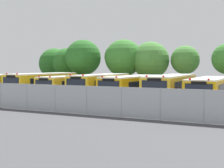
{
  "coord_description": "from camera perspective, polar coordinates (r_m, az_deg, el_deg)",
  "views": [
    {
      "loc": [
        16.2,
        -29.95,
        3.49
      ],
      "look_at": [
        1.34,
        0.0,
        1.6
      ],
      "focal_mm": 52.42,
      "sensor_mm": 36.0,
      "label": 1
    }
  ],
  "objects": [
    {
      "name": "ground_plane",
      "position": [
        34.23,
        -2.02,
        -2.62
      ],
      "size": [
        160.0,
        160.0,
        0.0
      ],
      "primitive_type": "plane",
      "color": "#424244"
    },
    {
      "name": "school_bus_0",
      "position": [
        40.6,
        -16.04,
        0.14
      ],
      "size": [
        2.76,
        9.25,
        2.64
      ],
      "rotation": [
        0.0,
        0.0,
        3.12
      ],
      "color": "yellow",
      "rests_on": "ground_plane"
    },
    {
      "name": "school_bus_1",
      "position": [
        38.16,
        -11.94,
        0.1
      ],
      "size": [
        2.6,
        10.44,
        2.75
      ],
      "rotation": [
        0.0,
        0.0,
        3.14
      ],
      "color": "yellow",
      "rests_on": "ground_plane"
    },
    {
      "name": "school_bus_2",
      "position": [
        36.03,
        -7.26,
        -0.24
      ],
      "size": [
        2.51,
        9.49,
        2.51
      ],
      "rotation": [
        0.0,
        0.0,
        3.14
      ],
      "color": "yellow",
      "rests_on": "ground_plane"
    },
    {
      "name": "school_bus_3",
      "position": [
        34.21,
        -2.01,
        -0.23
      ],
      "size": [
        2.58,
        9.88,
        2.71
      ],
      "rotation": [
        0.0,
        0.0,
        3.15
      ],
      "color": "yellow",
      "rests_on": "ground_plane"
    },
    {
      "name": "school_bus_4",
      "position": [
        32.38,
        3.55,
        -0.51
      ],
      "size": [
        2.85,
        10.17,
        2.61
      ],
      "rotation": [
        0.0,
        0.0,
        3.11
      ],
      "color": "#EAA80C",
      "rests_on": "ground_plane"
    },
    {
      "name": "school_bus_5",
      "position": [
        31.23,
        10.3,
        -0.58
      ],
      "size": [
        2.88,
        11.05,
        2.73
      ],
      "rotation": [
        0.0,
        0.0,
        3.17
      ],
      "color": "yellow",
      "rests_on": "ground_plane"
    },
    {
      "name": "school_bus_6",
      "position": [
        30.2,
        16.71,
        -0.98
      ],
      "size": [
        2.63,
        10.31,
        2.55
      ],
      "rotation": [
        0.0,
        0.0,
        3.15
      ],
      "color": "#EAA80C",
      "rests_on": "ground_plane"
    },
    {
      "name": "tree_0",
      "position": [
        51.52,
        -10.07,
        3.56
      ],
      "size": [
        4.75,
        4.75,
        6.17
      ],
      "color": "#4C3823",
      "rests_on": "ground_plane"
    },
    {
      "name": "tree_1",
      "position": [
        47.75,
        -7.8,
        3.69
      ],
      "size": [
        4.06,
        4.06,
        6.0
      ],
      "color": "#4C3823",
      "rests_on": "ground_plane"
    },
    {
      "name": "tree_2",
      "position": [
        45.71,
        -5.18,
        4.56
      ],
      "size": [
        4.98,
        4.98,
        7.09
      ],
      "color": "#4C3823",
      "rests_on": "ground_plane"
    },
    {
      "name": "tree_3",
      "position": [
        43.68,
        1.75,
        4.6
      ],
      "size": [
        4.97,
        4.97,
        6.98
      ],
      "color": "#4C3823",
      "rests_on": "ground_plane"
    },
    {
      "name": "tree_4",
      "position": [
        43.06,
        6.5,
        4.14
      ],
      "size": [
        4.9,
        4.86,
        6.61
      ],
      "color": "#4C3823",
      "rests_on": "ground_plane"
    },
    {
      "name": "tree_5",
      "position": [
        42.21,
        12.74,
        4.06
      ],
      "size": [
        3.62,
        3.62,
        6.01
      ],
      "color": "#4C3823",
      "rests_on": "ground_plane"
    },
    {
      "name": "chainlink_fence",
      "position": [
        25.56,
        -12.32,
        -2.27
      ],
      "size": [
        29.97,
        0.07,
        2.07
      ],
      "color": "#9EA0A3",
      "rests_on": "ground_plane"
    }
  ]
}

